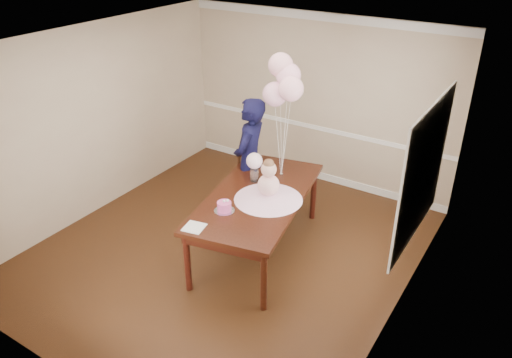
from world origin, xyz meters
name	(u,v)px	position (x,y,z in m)	size (l,w,h in m)	color
floor	(227,249)	(0.00, 0.00, 0.00)	(4.50, 5.00, 0.00)	black
ceiling	(220,45)	(0.00, 0.00, 2.70)	(4.50, 5.00, 0.02)	white
wall_back	(316,100)	(0.00, 2.50, 1.35)	(4.50, 0.02, 2.70)	tan
wall_front	(48,267)	(0.00, -2.50, 1.35)	(4.50, 0.02, 2.70)	tan
wall_left	(95,121)	(-2.25, 0.00, 1.35)	(0.02, 5.00, 2.70)	tan
wall_right	(408,210)	(2.25, 0.00, 1.35)	(0.02, 5.00, 2.70)	tan
chair_rail_trim	(314,127)	(0.00, 2.49, 0.90)	(4.50, 0.02, 0.07)	white
crown_molding	(321,17)	(0.00, 2.49, 2.63)	(4.50, 0.02, 0.12)	silver
baseboard_trim	(312,173)	(0.00, 2.49, 0.06)	(4.50, 0.02, 0.12)	white
window_frame	(424,172)	(2.23, 0.50, 1.55)	(0.02, 1.66, 1.56)	white
window_blinds	(422,172)	(2.21, 0.50, 1.55)	(0.01, 1.50, 1.40)	silver
dining_table_top	(257,197)	(0.34, 0.22, 0.81)	(1.12, 2.24, 0.06)	black
table_apron	(257,202)	(0.34, 0.22, 0.73)	(1.01, 2.13, 0.11)	black
table_leg_fl	(187,262)	(0.08, -0.88, 0.39)	(0.08, 0.08, 0.78)	black
table_leg_fr	(264,281)	(1.00, -0.70, 0.39)	(0.08, 0.08, 0.78)	black
table_leg_bl	(252,183)	(-0.32, 1.13, 0.39)	(0.08, 0.08, 0.78)	black
table_leg_br	(313,194)	(0.60, 1.32, 0.39)	(0.08, 0.08, 0.78)	black
baby_skirt	(268,195)	(0.52, 0.20, 0.90)	(0.85, 0.85, 0.11)	#F9B7DE
baby_torso	(268,185)	(0.52, 0.20, 1.04)	(0.27, 0.27, 0.27)	#F59AC2
baby_head	(269,169)	(0.52, 0.20, 1.25)	(0.19, 0.19, 0.19)	#DBA897
baby_hair	(269,164)	(0.52, 0.20, 1.32)	(0.13, 0.13, 0.13)	brown
cake_platter	(224,211)	(0.22, -0.32, 0.84)	(0.25, 0.25, 0.01)	silver
birthday_cake	(224,206)	(0.22, -0.32, 0.90)	(0.17, 0.17, 0.11)	#DE469B
cake_flower_a	(224,201)	(0.22, -0.32, 0.98)	(0.03, 0.03, 0.03)	white
cake_flower_b	(227,201)	(0.25, -0.29, 0.98)	(0.03, 0.03, 0.03)	silver
rose_vase_near	(254,175)	(0.11, 0.51, 0.93)	(0.11, 0.11, 0.18)	white
roses_near	(254,161)	(0.11, 0.51, 1.13)	(0.21, 0.21, 0.21)	white
napkin	(194,227)	(0.14, -0.79, 0.84)	(0.22, 0.22, 0.01)	white
balloon_weight	(281,174)	(0.33, 0.84, 0.85)	(0.04, 0.04, 0.02)	silver
balloon_a	(275,94)	(0.22, 0.82, 1.96)	(0.31, 0.31, 0.31)	#E5A2BF
balloon_b	(291,89)	(0.45, 0.81, 2.07)	(0.31, 0.31, 0.31)	#F9B0C5
balloon_c	(288,75)	(0.33, 0.96, 2.18)	(0.31, 0.31, 0.31)	#F4ACCA
balloon_d	(281,65)	(0.21, 0.96, 2.29)	(0.31, 0.31, 0.31)	#E6A3B4
balloon_ribbon_a	(278,142)	(0.27, 0.83, 1.32)	(0.00, 0.00, 0.94)	white
balloon_ribbon_b	(286,140)	(0.39, 0.83, 1.38)	(0.00, 0.00, 1.05)	white
balloon_ribbon_c	(285,133)	(0.33, 0.90, 1.43)	(0.00, 0.00, 1.16)	white
balloon_ribbon_d	(281,128)	(0.27, 0.90, 1.49)	(0.00, 0.00, 1.28)	silver
dining_chair_seat	(258,186)	(-0.15, 1.01, 0.45)	(0.44, 0.44, 0.05)	#3D1810
chair_leg_fl	(240,201)	(-0.35, 0.85, 0.21)	(0.04, 0.04, 0.43)	#321C0D
chair_leg_fr	(259,209)	(0.00, 0.81, 0.21)	(0.04, 0.04, 0.43)	#3A150F
chair_leg_bl	(256,192)	(-0.31, 1.21, 0.21)	(0.04, 0.04, 0.43)	#381C0F
chair_leg_br	(275,199)	(0.05, 1.16, 0.21)	(0.04, 0.04, 0.43)	#33160E
chair_back_post_l	(239,169)	(-0.37, 0.86, 0.74)	(0.04, 0.04, 0.56)	#32180D
chair_back_post_r	(255,160)	(-0.33, 1.21, 0.74)	(0.04, 0.04, 0.56)	#37160F
chair_slat_low	(247,172)	(-0.35, 1.03, 0.62)	(0.03, 0.40, 0.05)	#35190E
chair_slat_mid	(247,162)	(-0.35, 1.03, 0.78)	(0.03, 0.40, 0.05)	#36140E
chair_slat_top	(247,152)	(-0.35, 1.03, 0.94)	(0.03, 0.40, 0.05)	#3B1D10
woman	(250,161)	(-0.19, 0.86, 0.91)	(0.66, 0.44, 1.82)	black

